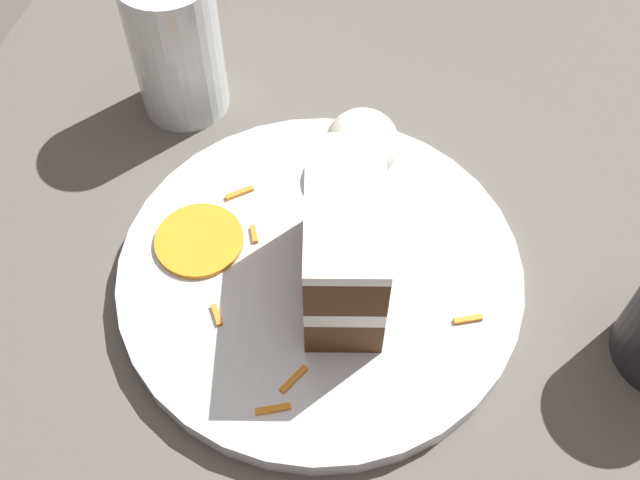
{
  "coord_description": "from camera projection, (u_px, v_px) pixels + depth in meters",
  "views": [
    {
      "loc": [
        0.31,
        0.01,
        0.49
      ],
      "look_at": [
        0.02,
        -0.05,
        0.07
      ],
      "focal_mm": 42.0,
      "sensor_mm": 36.0,
      "label": 1
    }
  ],
  "objects": [
    {
      "name": "cake_slice",
      "position": [
        344.0,
        244.0,
        0.49
      ],
      "size": [
        0.12,
        0.07,
        0.09
      ],
      "rotation": [
        0.0,
        0.0,
        4.93
      ],
      "color": "#4C2D19",
      "rests_on": "plate"
    },
    {
      "name": "cream_dollop",
      "position": [
        362.0,
        144.0,
        0.57
      ],
      "size": [
        0.06,
        0.06,
        0.05
      ],
      "primitive_type": "ellipsoid",
      "color": "white",
      "rests_on": "plate"
    },
    {
      "name": "drinking_glass",
      "position": [
        178.0,
        54.0,
        0.61
      ],
      "size": [
        0.07,
        0.07,
        0.13
      ],
      "color": "silver",
      "rests_on": "dining_table"
    },
    {
      "name": "carrot_shreds_scatter",
      "position": [
        292.0,
        307.0,
        0.52
      ],
      "size": [
        0.18,
        0.2,
        0.0
      ],
      "color": "orange",
      "rests_on": "plate"
    },
    {
      "name": "plate",
      "position": [
        320.0,
        272.0,
        0.55
      ],
      "size": [
        0.29,
        0.29,
        0.02
      ],
      "primitive_type": "cylinder",
      "color": "silver",
      "rests_on": "dining_table"
    },
    {
      "name": "dining_table",
      "position": [
        396.0,
        275.0,
        0.57
      ],
      "size": [
        1.35,
        0.81,
        0.02
      ],
      "primitive_type": "cube",
      "color": "#56514C",
      "rests_on": "ground"
    },
    {
      "name": "ground_plane",
      "position": [
        395.0,
        282.0,
        0.57
      ],
      "size": [
        6.0,
        6.0,
        0.0
      ],
      "primitive_type": "plane",
      "color": "#4C4742",
      "rests_on": "ground"
    },
    {
      "name": "orange_garnish",
      "position": [
        199.0,
        240.0,
        0.55
      ],
      "size": [
        0.07,
        0.07,
        0.0
      ],
      "primitive_type": "cylinder",
      "color": "orange",
      "rests_on": "plate"
    }
  ]
}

